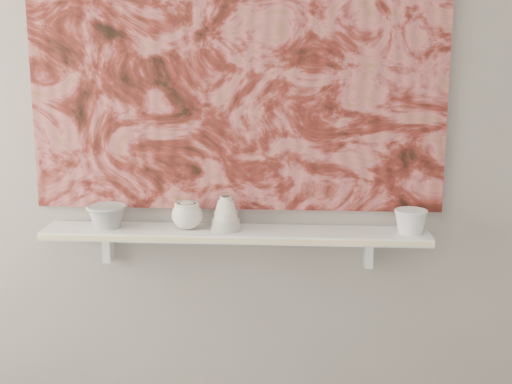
# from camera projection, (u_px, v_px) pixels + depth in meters

# --- Properties ---
(wall_back) EXTENTS (3.60, 0.00, 3.60)m
(wall_back) POSITION_uv_depth(u_px,v_px,m) (237.00, 111.00, 2.59)
(wall_back) COLOR gray
(wall_back) RESTS_ON floor
(shelf) EXTENTS (1.40, 0.18, 0.03)m
(shelf) POSITION_uv_depth(u_px,v_px,m) (235.00, 234.00, 2.58)
(shelf) COLOR white
(shelf) RESTS_ON wall_back
(shelf_stripe) EXTENTS (1.40, 0.01, 0.02)m
(shelf_stripe) POSITION_uv_depth(u_px,v_px,m) (232.00, 241.00, 2.49)
(shelf_stripe) COLOR beige
(shelf_stripe) RESTS_ON shelf
(bracket_left) EXTENTS (0.03, 0.06, 0.12)m
(bracket_left) POSITION_uv_depth(u_px,v_px,m) (108.00, 246.00, 2.70)
(bracket_left) COLOR white
(bracket_left) RESTS_ON wall_back
(bracket_right) EXTENTS (0.03, 0.06, 0.12)m
(bracket_right) POSITION_uv_depth(u_px,v_px,m) (369.00, 251.00, 2.63)
(bracket_right) COLOR white
(bracket_right) RESTS_ON wall_back
(painting) EXTENTS (1.50, 0.02, 1.10)m
(painting) POSITION_uv_depth(u_px,v_px,m) (236.00, 58.00, 2.53)
(painting) COLOR maroon
(painting) RESTS_ON wall_back
(house_motif) EXTENTS (0.09, 0.00, 0.08)m
(house_motif) POSITION_uv_depth(u_px,v_px,m) (361.00, 146.00, 2.56)
(house_motif) COLOR black
(house_motif) RESTS_ON painting
(bowl_grey) EXTENTS (0.19, 0.19, 0.09)m
(bowl_grey) POSITION_uv_depth(u_px,v_px,m) (107.00, 216.00, 2.60)
(bowl_grey) COLOR #9C9C9A
(bowl_grey) RESTS_ON shelf
(cup_cream) EXTENTS (0.14, 0.14, 0.10)m
(cup_cream) POSITION_uv_depth(u_px,v_px,m) (187.00, 215.00, 2.58)
(cup_cream) COLOR silver
(cup_cream) RESTS_ON shelf
(bell_vessel) EXTENTS (0.14, 0.14, 0.12)m
(bell_vessel) POSITION_uv_depth(u_px,v_px,m) (226.00, 213.00, 2.57)
(bell_vessel) COLOR silver
(bell_vessel) RESTS_ON shelf
(bowl_white) EXTENTS (0.13, 0.13, 0.09)m
(bowl_white) POSITION_uv_depth(u_px,v_px,m) (411.00, 221.00, 2.53)
(bowl_white) COLOR silver
(bowl_white) RESTS_ON shelf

